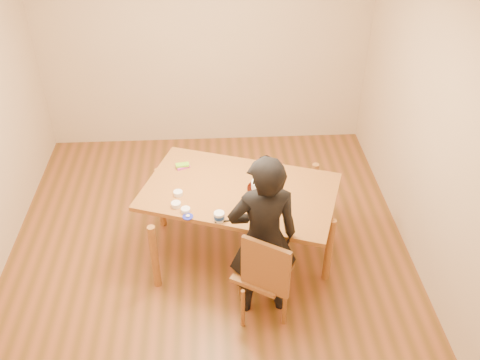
{
  "coord_description": "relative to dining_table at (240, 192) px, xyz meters",
  "views": [
    {
      "loc": [
        0.08,
        -3.87,
        3.74
      ],
      "look_at": [
        0.31,
        0.04,
        0.9
      ],
      "focal_mm": 40.0,
      "sensor_mm": 36.0,
      "label": 1
    }
  ],
  "objects": [
    {
      "name": "room_shell",
      "position": [
        -0.31,
        0.25,
        0.62
      ],
      "size": [
        4.0,
        4.5,
        2.7
      ],
      "color": "brown",
      "rests_on": "ground"
    },
    {
      "name": "dining_table",
      "position": [
        0.0,
        0.0,
        0.0
      ],
      "size": [
        2.01,
        1.57,
        0.04
      ],
      "primitive_type": "cube",
      "rotation": [
        0.0,
        0.0,
        -0.33
      ],
      "color": "brown",
      "rests_on": "floor"
    },
    {
      "name": "dining_chair",
      "position": [
        0.15,
        -0.78,
        -0.28
      ],
      "size": [
        0.57,
        0.57,
        0.04
      ],
      "primitive_type": "cube",
      "rotation": [
        0.0,
        0.0,
        -0.55
      ],
      "color": "brown",
      "rests_on": "floor"
    },
    {
      "name": "cake_plate",
      "position": [
        0.21,
        -0.01,
        0.03
      ],
      "size": [
        0.28,
        0.28,
        0.02
      ],
      "primitive_type": "cylinder",
      "color": "#B81F0C",
      "rests_on": "dining_table"
    },
    {
      "name": "cake",
      "position": [
        0.21,
        -0.01,
        0.07
      ],
      "size": [
        0.2,
        0.2,
        0.06
      ],
      "primitive_type": "cylinder",
      "color": "white",
      "rests_on": "cake_plate"
    },
    {
      "name": "frosting_dome",
      "position": [
        0.21,
        -0.01,
        0.12
      ],
      "size": [
        0.2,
        0.2,
        0.03
      ],
      "primitive_type": "ellipsoid",
      "color": "white",
      "rests_on": "cake"
    },
    {
      "name": "frosting_tub",
      "position": [
        -0.2,
        -0.42,
        0.06
      ],
      "size": [
        0.09,
        0.09,
        0.08
      ],
      "primitive_type": "cylinder",
      "color": "white",
      "rests_on": "dining_table"
    },
    {
      "name": "frosting_lid",
      "position": [
        -0.47,
        -0.37,
        0.03
      ],
      "size": [
        0.09,
        0.09,
        0.01
      ],
      "primitive_type": "cylinder",
      "color": "#1C24B7",
      "rests_on": "dining_table"
    },
    {
      "name": "frosting_dollop",
      "position": [
        -0.47,
        -0.37,
        0.04
      ],
      "size": [
        0.04,
        0.04,
        0.02
      ],
      "primitive_type": "ellipsoid",
      "color": "white",
      "rests_on": "frosting_lid"
    },
    {
      "name": "ramekin_green",
      "position": [
        -0.49,
        -0.3,
        0.04
      ],
      "size": [
        0.08,
        0.08,
        0.04
      ],
      "primitive_type": "cylinder",
      "color": "white",
      "rests_on": "dining_table"
    },
    {
      "name": "ramekin_yellow",
      "position": [
        -0.57,
        -0.05,
        0.04
      ],
      "size": [
        0.08,
        0.08,
        0.04
      ],
      "primitive_type": "cylinder",
      "color": "white",
      "rests_on": "dining_table"
    },
    {
      "name": "ramekin_multi",
      "position": [
        -0.58,
        -0.21,
        0.04
      ],
      "size": [
        0.09,
        0.09,
        0.04
      ],
      "primitive_type": "cylinder",
      "color": "white",
      "rests_on": "dining_table"
    },
    {
      "name": "candy_box_pink",
      "position": [
        -0.54,
        0.39,
        0.03
      ],
      "size": [
        0.14,
        0.11,
        0.02
      ],
      "primitive_type": "cube",
      "rotation": [
        0.0,
        0.0,
        0.39
      ],
      "color": "#E936C1",
      "rests_on": "dining_table"
    },
    {
      "name": "candy_box_green",
      "position": [
        -0.54,
        0.4,
        0.05
      ],
      "size": [
        0.14,
        0.08,
        0.02
      ],
      "primitive_type": "cube",
      "rotation": [
        0.0,
        0.0,
        0.16
      ],
      "color": "#1E9C1C",
      "rests_on": "candy_box_pink"
    },
    {
      "name": "spatula",
      "position": [
        -0.16,
        -0.45,
        0.03
      ],
      "size": [
        0.16,
        0.04,
        0.01
      ],
      "primitive_type": "cube",
      "rotation": [
        0.0,
        0.0,
        0.13
      ],
      "color": "black",
      "rests_on": "dining_table"
    },
    {
      "name": "person",
      "position": [
        0.15,
        -0.73,
        0.07
      ],
      "size": [
        0.61,
        0.43,
        1.6
      ],
      "primitive_type": "imported",
      "rotation": [
        0.0,
        0.0,
        3.23
      ],
      "color": "black",
      "rests_on": "floor"
    }
  ]
}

